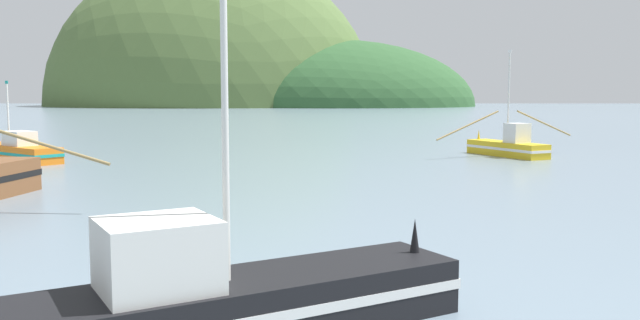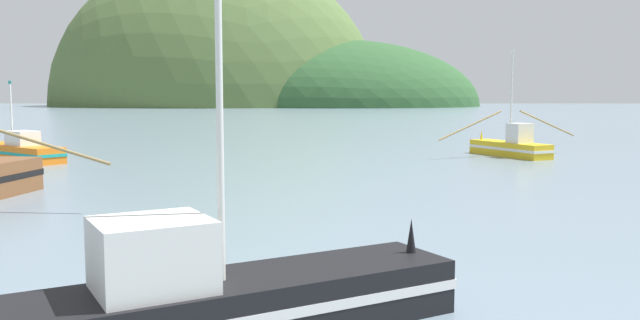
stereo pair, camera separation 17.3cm
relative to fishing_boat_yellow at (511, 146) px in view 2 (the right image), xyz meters
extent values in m
ellipsoid|color=#2D562D|center=(-7.28, 188.72, -0.70)|extent=(97.19, 77.75, 46.15)
ellipsoid|color=#516B38|center=(-52.15, 196.19, -0.70)|extent=(118.62, 94.89, 109.69)
cylinder|color=#997F4C|center=(-23.22, -21.37, 1.85)|extent=(5.71, 0.87, 1.70)
cube|color=gold|center=(-0.06, 0.12, -0.21)|extent=(4.33, 6.63, 0.97)
cube|color=white|center=(-0.06, 0.12, -0.16)|extent=(4.37, 6.69, 0.18)
cone|color=gold|center=(-1.35, 2.84, 0.62)|extent=(0.27, 0.27, 0.70)
cube|color=silver|center=(0.36, -0.75, 0.93)|extent=(1.76, 1.70, 1.32)
cylinder|color=silver|center=(-0.04, 0.08, 3.29)|extent=(0.12, 0.12, 6.04)
cube|color=white|center=(-0.04, 0.08, 6.44)|extent=(0.18, 0.34, 0.20)
cylinder|color=#997F4C|center=(-3.08, -1.31, 1.48)|extent=(4.60, 2.27, 1.92)
cylinder|color=#997F4C|center=(2.96, 1.56, 1.48)|extent=(4.60, 2.27, 1.92)
cube|color=black|center=(-14.43, -33.82, -0.18)|extent=(8.45, 5.94, 1.04)
cube|color=white|center=(-14.43, -33.82, -0.13)|extent=(8.53, 6.00, 0.19)
cone|color=black|center=(-10.98, -31.84, 0.69)|extent=(0.27, 0.27, 0.70)
cube|color=silver|center=(-15.57, -34.47, 0.93)|extent=(2.40, 2.33, 1.19)
cylinder|color=silver|center=(-14.52, -33.87, 3.14)|extent=(0.12, 0.12, 5.62)
cube|color=orange|center=(-32.48, -3.13, -0.19)|extent=(8.00, 6.95, 1.02)
cube|color=teal|center=(-32.48, -3.13, -0.14)|extent=(8.08, 7.02, 0.18)
cube|color=silver|center=(-31.85, -3.64, 0.77)|extent=(2.47, 2.36, 0.91)
cylinder|color=silver|center=(-32.90, -2.79, 2.25)|extent=(0.12, 0.12, 3.86)
cube|color=teal|center=(-32.90, -2.79, 4.30)|extent=(0.30, 0.25, 0.20)
camera|label=1|loc=(-12.91, -45.02, 3.55)|focal=37.00mm
camera|label=2|loc=(-12.74, -45.02, 3.55)|focal=37.00mm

